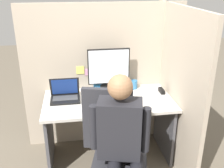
{
  "coord_description": "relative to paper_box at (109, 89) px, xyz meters",
  "views": [
    {
      "loc": [
        -0.34,
        -2.12,
        1.93
      ],
      "look_at": [
        0.01,
        0.18,
        0.97
      ],
      "focal_mm": 42.0,
      "sensor_mm": 36.0,
      "label": 1
    }
  ],
  "objects": [
    {
      "name": "monitor",
      "position": [
        0.0,
        0.0,
        0.25
      ],
      "size": [
        0.46,
        0.19,
        0.44
      ],
      "color": "black",
      "rests_on": "paper_box"
    },
    {
      "name": "carrot_toy",
      "position": [
        0.23,
        -0.42,
        -0.01
      ],
      "size": [
        0.04,
        0.12,
        0.04
      ],
      "color": "orange",
      "rests_on": "desk"
    },
    {
      "name": "mouse",
      "position": [
        -0.28,
        -0.26,
        -0.01
      ],
      "size": [
        0.06,
        0.05,
        0.03
      ],
      "color": "silver",
      "rests_on": "desk"
    },
    {
      "name": "cubicle_panel_right",
      "position": [
        0.67,
        -0.29,
        0.09
      ],
      "size": [
        0.04,
        1.35,
        1.68
      ],
      "color": "tan",
      "rests_on": "ground"
    },
    {
      "name": "stapler",
      "position": [
        0.58,
        -0.13,
        -0.01
      ],
      "size": [
        0.04,
        0.12,
        0.04
      ],
      "color": "black",
      "rests_on": "desk"
    },
    {
      "name": "office_chair",
      "position": [
        -0.08,
        -0.85,
        -0.21
      ],
      "size": [
        0.56,
        0.61,
        1.06
      ],
      "color": "#2D2D33",
      "rests_on": "ground"
    },
    {
      "name": "paper_box",
      "position": [
        0.0,
        0.0,
        0.0
      ],
      "size": [
        0.33,
        0.2,
        0.05
      ],
      "color": "#236BAD",
      "rests_on": "desk"
    },
    {
      "name": "cubicle_panel_back",
      "position": [
        -0.04,
        0.16,
        0.09
      ],
      "size": [
        1.86,
        0.05,
        1.68
      ],
      "color": "tan",
      "rests_on": "ground"
    },
    {
      "name": "coffee_mug",
      "position": [
        0.3,
        0.03,
        0.02
      ],
      "size": [
        0.08,
        0.08,
        0.1
      ],
      "color": "teal",
      "rests_on": "desk"
    },
    {
      "name": "person",
      "position": [
        -0.03,
        -1.01,
        -0.01
      ],
      "size": [
        0.47,
        0.48,
        1.27
      ],
      "color": "black",
      "rests_on": "ground"
    },
    {
      "name": "laptop",
      "position": [
        -0.49,
        -0.14,
        0.02
      ],
      "size": [
        0.3,
        0.23,
        0.23
      ],
      "color": "black",
      "rests_on": "desk"
    },
    {
      "name": "desk",
      "position": [
        -0.04,
        -0.22,
        -0.21
      ],
      "size": [
        1.36,
        0.71,
        0.72
      ],
      "color": "beige",
      "rests_on": "ground"
    }
  ]
}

